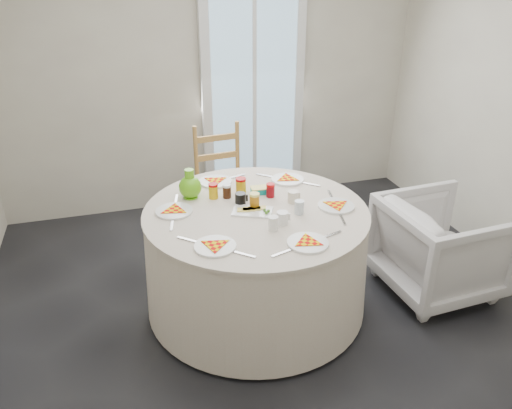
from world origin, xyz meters
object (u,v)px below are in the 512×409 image
object	(u,v)px
table	(256,259)
green_pitcher	(190,183)
armchair	(441,243)
wooden_chair	(224,186)

from	to	relation	value
table	green_pitcher	distance (m)	0.70
armchair	green_pitcher	world-z (taller)	green_pitcher
wooden_chair	armchair	xyz separation A→B (m)	(1.32, -1.26, -0.08)
table	green_pitcher	world-z (taller)	green_pitcher
table	wooden_chair	bearing A→B (deg)	88.78
armchair	green_pitcher	bearing A→B (deg)	70.46
table	green_pitcher	bearing A→B (deg)	141.22
wooden_chair	green_pitcher	size ratio (longest dim) A/B	4.87
wooden_chair	armchair	distance (m)	1.83
table	armchair	xyz separation A→B (m)	(1.34, -0.19, 0.02)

